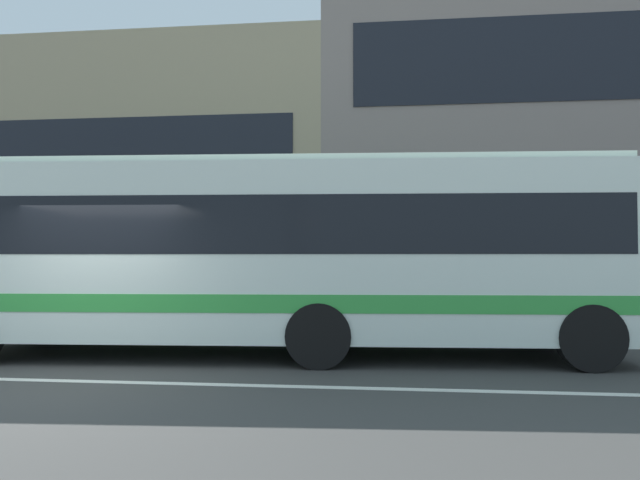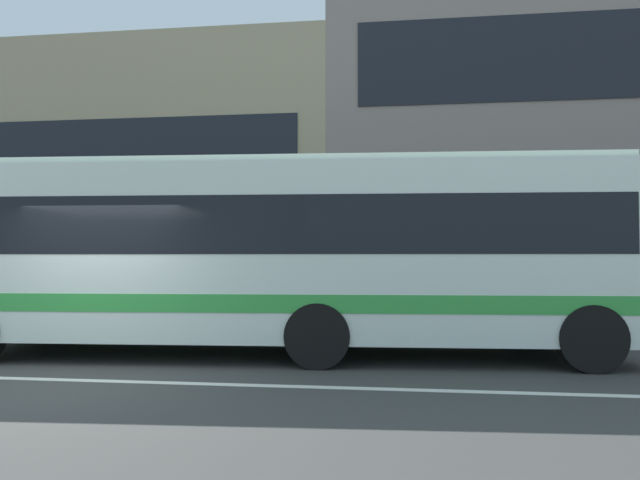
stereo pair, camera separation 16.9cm
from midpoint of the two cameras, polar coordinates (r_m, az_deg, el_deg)
ground_plane at (r=8.85m, az=-23.65°, el=-12.60°), size 160.00×160.00×0.00m
lane_centre_line at (r=8.85m, az=-23.65°, el=-12.58°), size 60.00×0.16×0.01m
hedge_row_far at (r=14.98m, az=-17.85°, el=-5.89°), size 17.46×1.10×1.16m
apartment_block_left at (r=26.01m, az=-23.54°, el=4.96°), size 22.43×8.33×9.29m
transit_bus at (r=10.01m, az=-3.35°, el=-0.97°), size 11.66×3.22×3.31m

